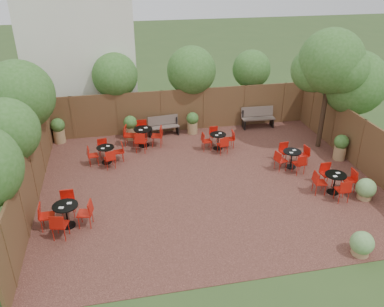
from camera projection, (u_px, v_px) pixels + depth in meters
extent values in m
plane|color=#354F23|center=(209.00, 182.00, 14.63)|extent=(80.00, 80.00, 0.00)
cube|color=#331B15|center=(209.00, 182.00, 14.62)|extent=(12.00, 10.00, 0.02)
cube|color=brown|center=(184.00, 110.00, 18.55)|extent=(12.00, 0.08, 2.00)
cube|color=brown|center=(32.00, 175.00, 13.10)|extent=(0.08, 10.00, 2.00)
cube|color=brown|center=(361.00, 144.00, 15.25)|extent=(0.08, 10.00, 2.00)
cube|color=silver|center=(79.00, 36.00, 19.02)|extent=(5.00, 4.00, 8.00)
sphere|color=#2F5E1E|center=(19.00, 96.00, 14.81)|extent=(2.66, 2.66, 2.66)
sphere|color=#2F5E1E|center=(6.00, 131.00, 12.28)|extent=(2.08, 2.08, 2.08)
sphere|color=#2F5E1E|center=(115.00, 76.00, 17.90)|extent=(2.05, 2.05, 2.05)
sphere|color=#2F5E1E|center=(191.00, 71.00, 18.41)|extent=(2.27, 2.27, 2.27)
sphere|color=#2F5E1E|center=(251.00, 69.00, 19.18)|extent=(1.83, 1.83, 1.83)
sphere|color=#2F5E1E|center=(354.00, 83.00, 16.30)|extent=(2.65, 2.65, 2.65)
cylinder|color=black|center=(324.00, 104.00, 16.46)|extent=(0.26, 0.26, 3.91)
sphere|color=#2F5E1E|center=(331.00, 61.00, 15.67)|extent=(2.58, 2.58, 2.58)
sphere|color=#2F5E1E|center=(313.00, 70.00, 16.13)|extent=(1.81, 1.81, 1.81)
sphere|color=#2F5E1E|center=(345.00, 70.00, 15.52)|extent=(1.88, 1.88, 1.88)
cube|color=brown|center=(164.00, 127.00, 18.23)|extent=(1.46, 0.58, 0.05)
cube|color=brown|center=(163.00, 120.00, 18.28)|extent=(1.42, 0.27, 0.43)
cube|color=black|center=(150.00, 132.00, 18.21)|extent=(0.10, 0.43, 0.38)
cube|color=black|center=(177.00, 130.00, 18.45)|extent=(0.10, 0.43, 0.38)
cube|color=brown|center=(258.00, 118.00, 19.03)|extent=(1.59, 0.55, 0.05)
cube|color=brown|center=(257.00, 111.00, 19.09)|extent=(1.58, 0.19, 0.47)
cube|color=black|center=(244.00, 124.00, 19.01)|extent=(0.09, 0.47, 0.42)
cube|color=black|center=(272.00, 122.00, 19.27)|extent=(0.09, 0.47, 0.42)
cylinder|color=black|center=(107.00, 162.00, 15.98)|extent=(0.40, 0.40, 0.03)
cylinder|color=black|center=(106.00, 155.00, 15.83)|extent=(0.05, 0.05, 0.64)
cylinder|color=black|center=(105.00, 147.00, 15.68)|extent=(0.70, 0.70, 0.03)
cube|color=white|center=(108.00, 146.00, 15.76)|extent=(0.14, 0.11, 0.01)
cube|color=white|center=(103.00, 148.00, 15.56)|extent=(0.14, 0.11, 0.01)
cylinder|color=black|center=(290.00, 167.00, 15.63)|extent=(0.41, 0.41, 0.03)
cylinder|color=black|center=(291.00, 159.00, 15.49)|extent=(0.05, 0.05, 0.65)
cylinder|color=black|center=(292.00, 152.00, 15.34)|extent=(0.71, 0.71, 0.03)
cube|color=white|center=(294.00, 150.00, 15.41)|extent=(0.14, 0.11, 0.01)
cube|color=white|center=(291.00, 153.00, 15.21)|extent=(0.14, 0.11, 0.01)
cylinder|color=black|center=(333.00, 192.00, 13.98)|extent=(0.43, 0.43, 0.03)
cylinder|color=black|center=(334.00, 184.00, 13.82)|extent=(0.05, 0.05, 0.68)
cylinder|color=black|center=(336.00, 175.00, 13.67)|extent=(0.74, 0.74, 0.03)
cube|color=white|center=(338.00, 173.00, 13.75)|extent=(0.14, 0.11, 0.01)
cube|color=white|center=(335.00, 176.00, 13.54)|extent=(0.14, 0.11, 0.01)
cylinder|color=black|center=(144.00, 145.00, 17.38)|extent=(0.47, 0.47, 0.03)
cylinder|color=black|center=(143.00, 137.00, 17.21)|extent=(0.05, 0.05, 0.75)
cylinder|color=black|center=(143.00, 129.00, 17.04)|extent=(0.81, 0.81, 0.03)
cube|color=white|center=(146.00, 128.00, 17.12)|extent=(0.16, 0.13, 0.02)
cube|color=white|center=(141.00, 130.00, 16.89)|extent=(0.16, 0.13, 0.02)
cylinder|color=black|center=(218.00, 148.00, 17.12)|extent=(0.40, 0.40, 0.03)
cylinder|color=black|center=(218.00, 141.00, 16.98)|extent=(0.05, 0.05, 0.63)
cylinder|color=black|center=(218.00, 134.00, 16.83)|extent=(0.69, 0.69, 0.03)
cube|color=white|center=(220.00, 133.00, 16.90)|extent=(0.13, 0.09, 0.01)
cube|color=white|center=(217.00, 135.00, 16.71)|extent=(0.13, 0.09, 0.01)
cylinder|color=black|center=(68.00, 225.00, 12.26)|extent=(0.45, 0.45, 0.03)
cylinder|color=black|center=(67.00, 216.00, 12.10)|extent=(0.05, 0.05, 0.71)
cylinder|color=black|center=(65.00, 206.00, 11.94)|extent=(0.77, 0.77, 0.03)
cube|color=white|center=(69.00, 203.00, 12.02)|extent=(0.16, 0.12, 0.02)
cube|color=white|center=(61.00, 208.00, 11.80)|extent=(0.16, 0.12, 0.02)
cylinder|color=#97754B|center=(131.00, 133.00, 17.90)|extent=(0.50, 0.50, 0.57)
sphere|color=#2F5E1E|center=(130.00, 122.00, 17.67)|extent=(0.60, 0.60, 0.60)
cylinder|color=#97754B|center=(192.00, 128.00, 18.48)|extent=(0.46, 0.46, 0.53)
sphere|color=#2F5E1E|center=(192.00, 118.00, 18.27)|extent=(0.56, 0.56, 0.56)
cylinder|color=#97754B|center=(59.00, 136.00, 17.58)|extent=(0.51, 0.51, 0.58)
sphere|color=#2F5E1E|center=(58.00, 125.00, 17.35)|extent=(0.61, 0.61, 0.61)
cylinder|color=#97754B|center=(339.00, 153.00, 16.14)|extent=(0.48, 0.48, 0.55)
sphere|color=#2F5E1E|center=(342.00, 142.00, 15.92)|extent=(0.58, 0.58, 0.58)
cylinder|color=#97754B|center=(360.00, 251.00, 11.08)|extent=(0.48, 0.48, 0.22)
sphere|color=#608E4A|center=(362.00, 243.00, 10.95)|extent=(0.65, 0.65, 0.65)
cylinder|color=#97754B|center=(364.00, 195.00, 13.61)|extent=(0.50, 0.50, 0.23)
sphere|color=#608E4A|center=(366.00, 188.00, 13.48)|extent=(0.68, 0.68, 0.68)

